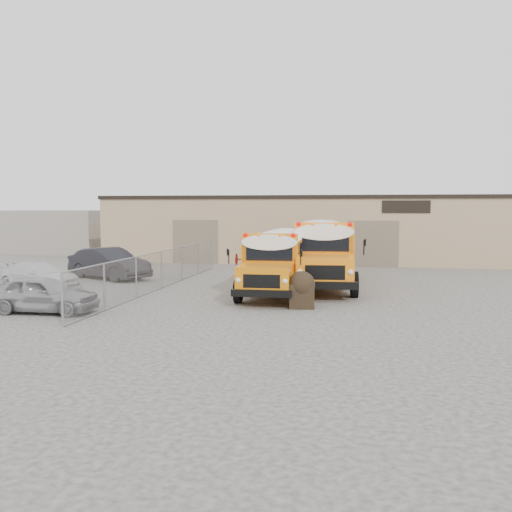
% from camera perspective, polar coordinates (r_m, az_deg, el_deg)
% --- Properties ---
extents(ground, '(120.00, 120.00, 0.00)m').
position_cam_1_polar(ground, '(23.17, 2.01, -4.71)').
color(ground, '#393734').
rests_on(ground, ground).
extents(warehouse, '(30.20, 10.20, 4.67)m').
position_cam_1_polar(warehouse, '(42.73, 6.23, 2.87)').
color(warehouse, '#9D8761').
rests_on(warehouse, ground).
extents(chainlink_fence, '(0.07, 18.07, 1.81)m').
position_cam_1_polar(chainlink_fence, '(27.46, -9.45, -1.37)').
color(chainlink_fence, gray).
rests_on(chainlink_fence, ground).
extents(distant_building_left, '(8.00, 6.00, 3.60)m').
position_cam_1_polar(distant_building_left, '(51.42, -18.82, 2.33)').
color(distant_building_left, gray).
rests_on(distant_building_left, ground).
extents(school_bus_left, '(2.97, 9.69, 2.82)m').
position_cam_1_polar(school_bus_left, '(32.42, 3.50, 0.93)').
color(school_bus_left, orange).
rests_on(school_bus_left, ground).
extents(school_bus_right, '(3.75, 11.21, 3.22)m').
position_cam_1_polar(school_bus_right, '(35.83, 6.45, 1.66)').
color(school_bus_right, orange).
rests_on(school_bus_right, ground).
extents(tarp_bundle, '(1.07, 1.05, 1.43)m').
position_cam_1_polar(tarp_bundle, '(22.01, 4.57, -3.31)').
color(tarp_bundle, black).
rests_on(tarp_bundle, ground).
extents(car_silver, '(4.06, 1.71, 1.37)m').
position_cam_1_polar(car_silver, '(22.35, -20.51, -3.60)').
color(car_silver, '#A1A1A6').
rests_on(car_silver, ground).
extents(car_white, '(4.72, 3.09, 1.27)m').
position_cam_1_polar(car_white, '(28.72, -20.87, -1.88)').
color(car_white, silver).
rests_on(car_white, ground).
extents(car_dark, '(5.33, 3.84, 1.67)m').
position_cam_1_polar(car_dark, '(31.84, -14.48, -0.72)').
color(car_dark, black).
rests_on(car_dark, ground).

